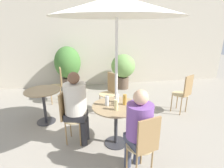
{
  "coord_description": "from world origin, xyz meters",
  "views": [
    {
      "loc": [
        -0.33,
        -2.66,
        1.99
      ],
      "look_at": [
        0.18,
        0.33,
        0.99
      ],
      "focal_mm": 28.0,
      "sensor_mm": 36.0,
      "label": 1
    }
  ],
  "objects": [
    {
      "name": "beer_glass_3",
      "position": [
        0.33,
        -0.05,
        0.83
      ],
      "size": [
        0.06,
        0.06,
        0.18
      ],
      "color": "#B28433",
      "rests_on": "cafe_table_near"
    },
    {
      "name": "beer_glass_2",
      "position": [
        0.16,
        -0.22,
        0.82
      ],
      "size": [
        0.06,
        0.06,
        0.17
      ],
      "color": "beige",
      "rests_on": "cafe_table_near"
    },
    {
      "name": "storefront_wall",
      "position": [
        0.0,
        3.35,
        1.5
      ],
      "size": [
        10.0,
        0.06,
        3.0
      ],
      "color": "beige",
      "rests_on": "ground_plane"
    },
    {
      "name": "bistro_chair_3",
      "position": [
        1.97,
        0.79,
        0.57
      ],
      "size": [
        0.42,
        0.43,
        0.95
      ],
      "rotation": [
        0.0,
        0.0,
        3.65
      ],
      "color": "tan",
      "rests_on": "ground_plane"
    },
    {
      "name": "bistro_chair_0",
      "position": [
        -0.61,
        0.14,
        0.57
      ],
      "size": [
        0.41,
        0.4,
        0.95
      ],
      "rotation": [
        0.0,
        0.0,
        1.32
      ],
      "color": "tan",
      "rests_on": "ground_plane"
    },
    {
      "name": "cafe_table_near",
      "position": [
        0.18,
        -0.07,
        0.58
      ],
      "size": [
        0.8,
        0.8,
        0.74
      ],
      "color": "#2D2D33",
      "rests_on": "ground_plane"
    },
    {
      "name": "seated_person_0",
      "position": [
        -0.47,
        0.1,
        0.76
      ],
      "size": [
        0.42,
        0.4,
        1.3
      ],
      "rotation": [
        0.0,
        0.0,
        1.32
      ],
      "color": "#2D2D33",
      "rests_on": "ground_plane"
    },
    {
      "name": "cafe_table_far",
      "position": [
        -1.18,
        0.92,
        0.56
      ],
      "size": [
        0.72,
        0.72,
        0.74
      ],
      "color": "#2D2D33",
      "rests_on": "ground_plane"
    },
    {
      "name": "umbrella",
      "position": [
        0.18,
        -0.07,
        2.25
      ],
      "size": [
        1.9,
        1.9,
        2.4
      ],
      "color": "silver",
      "rests_on": "ground_plane"
    },
    {
      "name": "beer_glass_1",
      "position": [
        0.04,
        -0.03,
        0.82
      ],
      "size": [
        0.06,
        0.06,
        0.17
      ],
      "color": "silver",
      "rests_on": "cafe_table_near"
    },
    {
      "name": "ground_plane",
      "position": [
        0.0,
        0.0,
        0.0
      ],
      "size": [
        20.0,
        20.0,
        0.0
      ],
      "primitive_type": "plane",
      "color": "gray"
    },
    {
      "name": "seated_person_1",
      "position": [
        0.36,
        -0.72,
        0.74
      ],
      "size": [
        0.38,
        0.4,
        1.24
      ],
      "rotation": [
        0.0,
        0.0,
        3.41
      ],
      "color": "#42475B",
      "rests_on": "ground_plane"
    },
    {
      "name": "bistro_chair_2",
      "position": [
        0.29,
        1.21,
        0.57
      ],
      "size": [
        0.44,
        0.43,
        0.95
      ],
      "rotation": [
        0.0,
        0.0,
        5.28
      ],
      "color": "tan",
      "rests_on": "ground_plane"
    },
    {
      "name": "potted_plant_0",
      "position": [
        -0.79,
        2.91,
        0.85
      ],
      "size": [
        0.81,
        0.81,
        1.42
      ],
      "color": "brown",
      "rests_on": "ground_plane"
    },
    {
      "name": "potted_plant_1",
      "position": [
        0.97,
        2.78,
        0.7
      ],
      "size": [
        0.78,
        0.78,
        1.14
      ],
      "color": "brown",
      "rests_on": "ground_plane"
    },
    {
      "name": "beer_glass_0",
      "position": [
        0.23,
        0.08,
        0.81
      ],
      "size": [
        0.07,
        0.07,
        0.15
      ],
      "color": "silver",
      "rests_on": "cafe_table_near"
    },
    {
      "name": "bistro_chair_1",
      "position": [
        0.4,
        -0.86,
        0.57
      ],
      "size": [
        0.4,
        0.41,
        0.95
      ],
      "rotation": [
        0.0,
        0.0,
        -2.87
      ],
      "color": "tan",
      "rests_on": "ground_plane"
    },
    {
      "name": "bistro_chair_4",
      "position": [
        -1.0,
        1.98,
        0.57
      ],
      "size": [
        0.4,
        0.38,
        0.95
      ],
      "rotation": [
        0.0,
        0.0,
        4.89
      ],
      "color": "tan",
      "rests_on": "ground_plane"
    }
  ]
}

